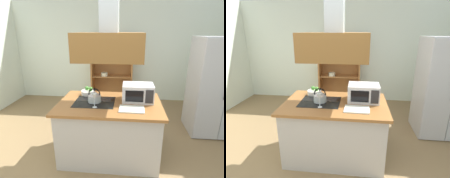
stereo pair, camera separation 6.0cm
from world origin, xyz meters
TOP-DOWN VIEW (x-y plane):
  - ground_plane at (0.00, 0.00)m, footprint 7.80×7.80m
  - wall_back at (0.00, 3.00)m, footprint 6.00×0.12m
  - kitchen_island at (0.00, 0.39)m, footprint 1.53×0.99m
  - range_hood at (0.00, 0.39)m, footprint 0.90×0.70m
  - refrigerator at (1.92, 1.31)m, footprint 0.90×0.77m
  - dish_cabinet at (-0.20, 2.78)m, footprint 1.12×0.40m
  - kettle at (-0.23, 0.39)m, footprint 0.19×0.19m
  - cutting_board at (0.33, 0.17)m, footprint 0.35×0.25m
  - microwave at (0.42, 0.52)m, footprint 0.46×0.35m
  - wine_glass_on_counter at (-0.19, 0.19)m, footprint 0.08×0.08m
  - fruit_bowl at (-0.40, 0.72)m, footprint 0.23×0.23m

SIDE VIEW (x-z plane):
  - ground_plane at x=0.00m, z-range 0.00..0.00m
  - kitchen_island at x=0.00m, z-range 0.00..0.90m
  - dish_cabinet at x=-0.20m, z-range -0.11..1.71m
  - cutting_board at x=0.33m, z-range 0.90..0.92m
  - refrigerator at x=1.92m, z-range 0.00..1.83m
  - fruit_bowl at x=-0.40m, z-range 0.88..1.01m
  - kettle at x=-0.23m, z-range 0.88..1.10m
  - microwave at x=0.42m, z-range 0.90..1.16m
  - wine_glass_on_counter at x=-0.19m, z-range 0.95..1.16m
  - wall_back at x=0.00m, z-range 0.00..2.70m
  - range_hood at x=0.00m, z-range 1.24..2.40m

